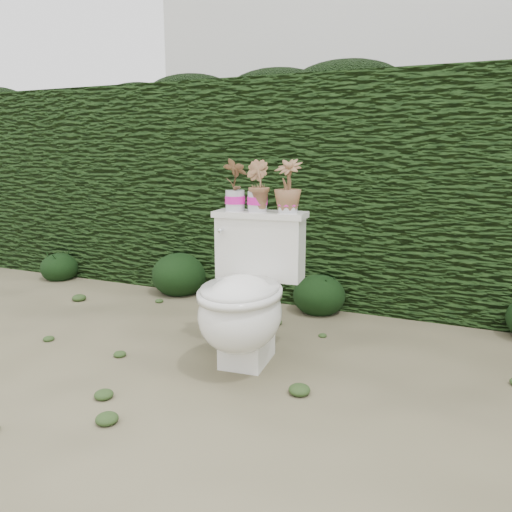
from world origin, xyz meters
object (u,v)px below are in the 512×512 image
at_px(toilet, 246,298).
at_px(potted_plant_left, 235,186).
at_px(potted_plant_right, 288,187).
at_px(potted_plant_center, 257,187).

distance_m(toilet, potted_plant_left, 0.62).
bearing_deg(toilet, potted_plant_right, 57.57).
relative_size(toilet, potted_plant_right, 2.93).
height_order(potted_plant_center, potted_plant_right, potted_plant_right).
xyz_separation_m(toilet, potted_plant_center, (-0.04, 0.24, 0.55)).
distance_m(potted_plant_left, potted_plant_center, 0.13).
bearing_deg(potted_plant_left, potted_plant_right, -164.49).
bearing_deg(potted_plant_right, potted_plant_center, -170.45).
xyz_separation_m(toilet, potted_plant_right, (0.13, 0.25, 0.55)).
xyz_separation_m(potted_plant_left, potted_plant_right, (0.30, 0.03, -0.00)).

